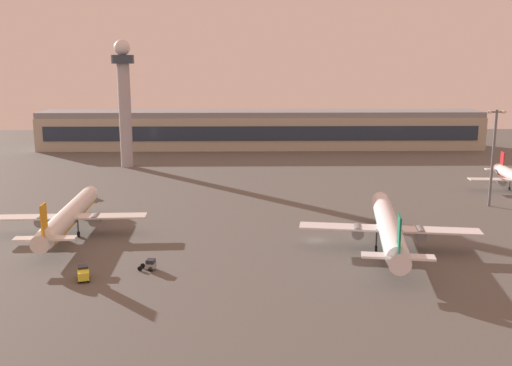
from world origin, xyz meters
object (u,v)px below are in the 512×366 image
(pushback_tug, at_px, (150,264))
(cargo_loader, at_px, (83,273))
(airplane_terminal_side, at_px, (69,216))
(control_tower, at_px, (124,95))
(maintenance_van, at_px, (85,194))
(apron_light_west, at_px, (493,152))
(airplane_far_stand, at_px, (389,227))

(pushback_tug, xyz_separation_m, cargo_loader, (-10.97, -4.57, 0.11))
(airplane_terminal_side, bearing_deg, pushback_tug, -49.53)
(control_tower, distance_m, maintenance_van, 55.69)
(airplane_terminal_side, xyz_separation_m, maintenance_van, (-6.04, 35.41, -3.07))
(control_tower, xyz_separation_m, apron_light_west, (107.87, -61.51, -11.29))
(maintenance_van, height_order, cargo_loader, same)
(airplane_terminal_side, xyz_separation_m, cargo_loader, (10.45, -27.76, -3.07))
(maintenance_van, bearing_deg, airplane_terminal_side, -74.27)
(apron_light_west, bearing_deg, airplane_terminal_side, -167.11)
(control_tower, relative_size, maintenance_van, 10.46)
(cargo_loader, distance_m, apron_light_west, 107.49)
(control_tower, distance_m, cargo_loader, 116.61)
(airplane_far_stand, relative_size, cargo_loader, 10.30)
(airplane_terminal_side, distance_m, pushback_tug, 31.73)
(pushback_tug, height_order, cargo_loader, cargo_loader)
(control_tower, relative_size, cargo_loader, 10.01)
(control_tower, bearing_deg, maintenance_van, -92.30)
(pushback_tug, bearing_deg, apron_light_west, 129.60)
(airplane_terminal_side, xyz_separation_m, pushback_tug, (21.42, -23.19, -3.18))
(airplane_terminal_side, bearing_deg, control_tower, 90.45)
(apron_light_west, bearing_deg, maintenance_van, 173.95)
(control_tower, xyz_separation_m, airplane_terminal_side, (4.03, -85.27, -21.64))
(maintenance_van, xyz_separation_m, cargo_loader, (16.49, -63.17, 0.00))
(pushback_tug, distance_m, apron_light_west, 95.81)
(airplane_terminal_side, distance_m, maintenance_van, 36.05)
(airplane_far_stand, xyz_separation_m, cargo_loader, (-57.73, -16.16, -3.34))
(maintenance_van, bearing_deg, pushback_tug, -58.84)
(pushback_tug, distance_m, cargo_loader, 11.88)
(pushback_tug, relative_size, maintenance_van, 0.77)
(airplane_terminal_side, distance_m, cargo_loader, 29.82)
(airplane_terminal_side, relative_size, maintenance_van, 10.13)
(pushback_tug, distance_m, maintenance_van, 64.71)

